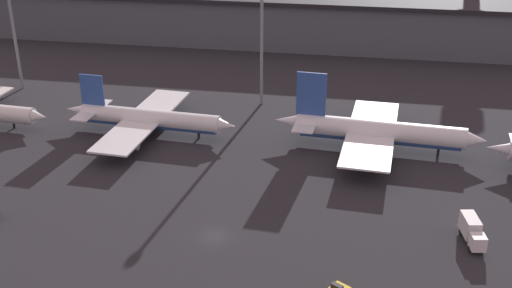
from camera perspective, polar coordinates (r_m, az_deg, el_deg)
The scene contains 7 objects.
ground at distance 96.95m, azimuth -3.71°, elevation -8.21°, with size 600.00×600.00×0.00m, color #26262B.
terminal_building at distance 192.44m, azimuth 3.90°, elevation 11.04°, with size 200.62×24.72×14.38m.
airplane_1 at distance 131.20m, azimuth -9.59°, elevation 2.23°, with size 36.37×34.21×11.54m.
airplane_2 at distance 124.35m, azimuth 10.69°, elevation 1.09°, with size 40.18×33.19×14.42m.
service_vehicle_3 at distance 99.61m, azimuth 18.65°, elevation -7.29°, with size 3.27×7.37×3.60m.
lamp_post_0 at distance 160.79m, azimuth -20.95°, elevation 10.74°, with size 1.80×1.80×29.05m.
lamp_post_1 at distance 140.53m, azimuth 0.51°, elevation 10.32°, with size 1.80×1.80×28.18m.
Camera 1 is at (20.55, -78.77, 52.66)m, focal length 45.00 mm.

